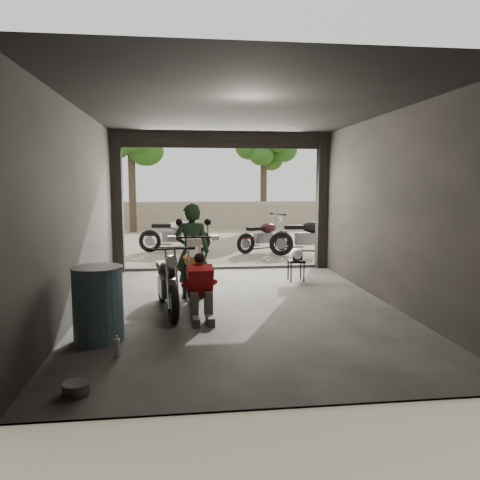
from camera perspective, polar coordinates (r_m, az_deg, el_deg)
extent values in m
plane|color=#7A6D56|center=(7.77, -0.02, -8.27)|extent=(80.00, 80.00, 0.00)
cube|color=#2D2B28|center=(7.77, -0.02, -8.20)|extent=(5.00, 7.00, 0.02)
plane|color=black|center=(7.59, -0.02, 15.74)|extent=(7.00, 7.00, 0.00)
cube|color=black|center=(4.07, 5.90, 0.69)|extent=(5.00, 0.02, 3.20)
cube|color=black|center=(7.63, -19.04, 3.26)|extent=(0.02, 7.00, 3.20)
cube|color=black|center=(8.20, 17.64, 3.54)|extent=(0.02, 7.00, 3.20)
cube|color=black|center=(10.93, -14.73, 4.41)|extent=(0.24, 0.24, 3.20)
cube|color=black|center=(11.32, 9.97, 4.61)|extent=(0.24, 0.24, 3.20)
cube|color=black|center=(10.95, -2.22, 12.08)|extent=(5.00, 0.16, 0.36)
cube|color=#2D2B28|center=(11.16, -2.18, -3.38)|extent=(5.00, 0.25, 0.08)
cube|color=gray|center=(21.51, -4.51, 3.09)|extent=(18.00, 0.30, 1.20)
cylinder|color=#382B1E|center=(20.06, -13.00, 6.07)|extent=(0.30, 0.30, 3.58)
ellipsoid|color=#1E4C14|center=(20.15, -13.18, 12.44)|extent=(2.20, 2.20, 3.14)
cylinder|color=#382B1E|center=(21.77, 2.89, 5.78)|extent=(0.30, 0.30, 3.20)
ellipsoid|color=#1E4C14|center=(21.82, 2.92, 11.04)|extent=(2.20, 2.20, 2.80)
imported|color=black|center=(8.23, -5.89, -1.41)|extent=(0.65, 0.46, 1.70)
cube|color=black|center=(9.77, 6.86, -2.57)|extent=(0.32, 0.32, 0.04)
cylinder|color=black|center=(9.65, 6.25, -3.99)|extent=(0.03, 0.03, 0.43)
cylinder|color=black|center=(9.71, 7.80, -3.94)|extent=(0.03, 0.03, 0.43)
cylinder|color=black|center=(9.91, 5.89, -3.70)|extent=(0.03, 0.03, 0.43)
cylinder|color=black|center=(9.97, 7.41, -3.65)|extent=(0.03, 0.03, 0.43)
ellipsoid|color=white|center=(9.71, 6.91, -1.75)|extent=(0.33, 0.34, 0.26)
cylinder|color=#3A5362|center=(6.30, -16.90, -7.61)|extent=(0.80, 0.80, 0.98)
cylinder|color=black|center=(12.82, 12.13, 1.96)|extent=(0.08, 0.08, 1.92)
cylinder|color=beige|center=(12.76, 12.25, 5.46)|extent=(0.70, 0.03, 0.70)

